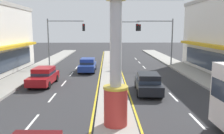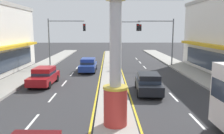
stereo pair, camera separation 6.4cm
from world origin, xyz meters
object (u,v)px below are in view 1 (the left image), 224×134
traffic_light_left_side (62,34)px  traffic_light_right_side (159,34)px  district_sign (116,45)px  sedan_far_left_oncoming (88,65)px  sedan_near_right_lane (148,83)px  traffic_light_median_far (122,34)px  sedan_near_left_lane (44,76)px

traffic_light_left_side → traffic_light_right_side: 12.57m
district_sign → sedan_far_left_oncoming: size_ratio=1.73×
traffic_light_right_side → sedan_near_right_lane: size_ratio=1.41×
district_sign → traffic_light_median_far: 22.29m
sedan_near_left_lane → sedan_near_right_lane: bearing=-17.7°
traffic_light_left_side → traffic_light_right_side: size_ratio=1.00×
traffic_light_median_far → sedan_near_right_lane: size_ratio=1.41×
district_sign → traffic_light_right_side: size_ratio=1.20×
district_sign → traffic_light_left_side: bearing=108.2°
district_sign → sedan_far_left_oncoming: district_sign is taller
traffic_light_right_side → sedan_near_left_lane: (-12.28, -10.02, -3.46)m
sedan_near_right_lane → sedan_far_left_oncoming: size_ratio=1.02×
traffic_light_left_side → traffic_light_right_side: same height
traffic_light_median_far → sedan_far_left_oncoming: traffic_light_median_far is taller
district_sign → sedan_near_right_lane: bearing=66.5°
traffic_light_right_side → sedan_near_right_lane: traffic_light_right_side is taller
traffic_light_median_far → sedan_far_left_oncoming: (-4.44, -6.87, -3.41)m
traffic_light_median_far → sedan_near_left_lane: bearing=-120.3°
traffic_light_left_side → sedan_near_right_lane: (8.98, -12.87, -3.46)m
district_sign → traffic_light_median_far: (1.74, 22.22, 0.12)m
district_sign → sedan_far_left_oncoming: 15.92m
district_sign → sedan_near_left_lane: district_sign is taller
traffic_light_left_side → district_sign: bearing=-71.8°
traffic_light_left_side → sedan_near_left_lane: 10.67m
traffic_light_left_side → sedan_far_left_oncoming: 6.22m
traffic_light_right_side → traffic_light_median_far: (-4.54, 3.23, -0.05)m
sedan_near_right_lane → sedan_near_left_lane: (-8.69, 2.78, 0.00)m
traffic_light_right_side → traffic_light_median_far: bearing=144.6°
traffic_light_median_far → sedan_near_left_lane: (-7.74, -13.25, -3.41)m
sedan_near_right_lane → sedan_far_left_oncoming: bearing=120.5°
traffic_light_left_side → traffic_light_right_side: (12.57, -0.08, 0.00)m
sedan_near_right_lane → traffic_light_median_far: bearing=93.4°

